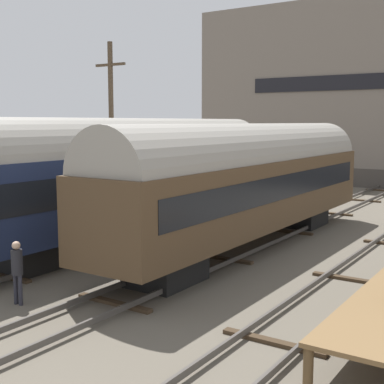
# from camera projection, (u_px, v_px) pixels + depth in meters

# --- Properties ---
(ground_plane) EXTENTS (200.00, 200.00, 0.00)m
(ground_plane) POSITION_uv_depth(u_px,v_px,m) (175.00, 279.00, 17.63)
(ground_plane) COLOR #60594C
(track_left) EXTENTS (2.60, 60.00, 0.26)m
(track_left) POSITION_uv_depth(u_px,v_px,m) (70.00, 254.00, 20.31)
(track_left) COLOR #4C4742
(track_left) RESTS_ON ground
(track_middle) EXTENTS (2.60, 60.00, 0.26)m
(track_middle) POSITION_uv_depth(u_px,v_px,m) (175.00, 275.00, 17.61)
(track_middle) COLOR #4C4742
(track_middle) RESTS_ON ground
(track_right) EXTENTS (2.60, 60.00, 0.26)m
(track_right) POSITION_uv_depth(u_px,v_px,m) (319.00, 302.00, 14.91)
(track_right) COLOR #4C4742
(track_right) RESTS_ON ground
(train_car_brown) EXTENTS (3.08, 17.79, 5.08)m
(train_car_brown) POSITION_uv_depth(u_px,v_px,m) (250.00, 178.00, 21.61)
(train_car_brown) COLOR black
(train_car_brown) RESTS_ON ground
(train_car_navy) EXTENTS (3.03, 18.22, 5.30)m
(train_car_navy) POSITION_uv_depth(u_px,v_px,m) (138.00, 171.00, 23.39)
(train_car_navy) COLOR black
(train_car_navy) RESTS_ON ground
(person_worker) EXTENTS (0.32, 0.32, 1.83)m
(person_worker) POSITION_uv_depth(u_px,v_px,m) (17.00, 266.00, 15.01)
(person_worker) COLOR #282833
(person_worker) RESTS_ON ground
(utility_pole) EXTENTS (1.80, 0.24, 8.92)m
(utility_pole) POSITION_uv_depth(u_px,v_px,m) (112.00, 133.00, 25.87)
(utility_pole) COLOR #473828
(utility_pole) RESTS_ON ground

